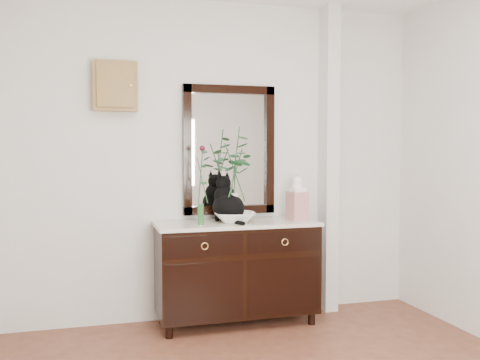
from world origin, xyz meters
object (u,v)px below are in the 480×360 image
object	(u,v)px
cat	(228,198)
lotus_bowl	(235,217)
ginger_jar	(297,197)
sideboard	(237,267)

from	to	relation	value
cat	lotus_bowl	xyz separation A→B (m)	(0.04, -0.04, -0.15)
cat	ginger_jar	bearing A→B (deg)	-23.97
lotus_bowl	ginger_jar	xyz separation A→B (m)	(0.54, -0.01, 0.15)
lotus_bowl	sideboard	bearing A→B (deg)	45.04
cat	lotus_bowl	size ratio (longest dim) A/B	1.15
sideboard	ginger_jar	bearing A→B (deg)	-3.65
lotus_bowl	cat	bearing A→B (deg)	135.53
cat	ginger_jar	world-z (taller)	cat
sideboard	lotus_bowl	xyz separation A→B (m)	(-0.02, -0.02, 0.42)
cat	ginger_jar	xyz separation A→B (m)	(0.59, -0.06, -0.00)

